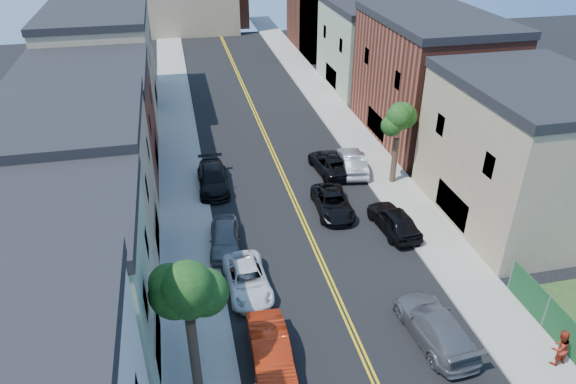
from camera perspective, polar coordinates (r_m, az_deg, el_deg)
sidewalk_left at (r=46.67m, az=-11.96°, el=4.91°), size 3.20×100.00×0.15m
sidewalk_right at (r=49.11m, az=6.82°, el=6.68°), size 3.20×100.00×0.15m
curb_left at (r=46.69m, az=-9.82°, el=5.14°), size 0.30×100.00×0.15m
curb_right at (r=48.59m, az=4.85°, el=6.53°), size 0.30×100.00×0.15m
bldg_left_palegrn at (r=24.84m, az=-25.33°, el=-11.34°), size 9.00×8.00×8.50m
bldg_left_tan_near at (r=31.96m, az=-22.75°, el=-0.42°), size 9.00×10.00×9.00m
bldg_left_brick at (r=41.96m, az=-20.69°, el=6.50°), size 9.00×12.00×8.00m
bldg_left_tan_far at (r=54.86m, az=-19.39°, el=12.95°), size 9.00×16.00×9.50m
bldg_right_tan at (r=37.17m, az=24.18°, el=3.57°), size 9.00×12.00×9.00m
bldg_right_brick at (r=47.98m, az=15.02°, el=11.60°), size 9.00×14.00×10.00m
bldg_right_palegrn at (r=60.43m, az=9.04°, el=15.25°), size 9.00×12.00×8.50m
tree_left_mid at (r=20.93m, az=-11.18°, el=-8.75°), size 5.20×5.20×9.29m
tree_right_far at (r=38.41m, az=12.10°, el=8.53°), size 4.40×4.40×8.03m
red_sedan at (r=25.51m, az=-1.90°, el=-17.01°), size 1.85×5.07×1.66m
white_pickup at (r=29.59m, az=-4.44°, el=-9.47°), size 2.47×5.02×1.37m
grey_car_left at (r=32.72m, az=-6.89°, el=-5.01°), size 2.33×4.76×1.56m
black_car_left at (r=39.39m, az=-8.18°, el=1.48°), size 2.32×5.47×1.57m
grey_car_right at (r=27.64m, az=15.74°, el=-13.89°), size 2.68×5.78×1.64m
black_car_right at (r=34.80m, az=11.47°, el=-2.98°), size 2.41×5.05×1.67m
silver_car_right at (r=41.64m, az=7.01°, el=3.28°), size 2.38×5.14×1.63m
dark_car_right_far at (r=41.44m, az=4.64°, el=3.14°), size 2.90×5.44×1.46m
black_suv_lane at (r=36.26m, az=4.88°, el=-1.20°), size 2.57×5.12×1.39m
pedestrian_right at (r=28.24m, az=27.45°, el=-14.79°), size 1.02×0.83×1.96m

